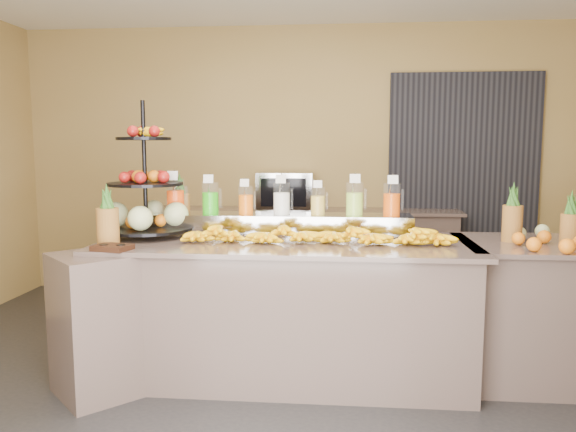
# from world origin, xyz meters

# --- Properties ---
(ground) EXTENTS (6.00, 6.00, 0.00)m
(ground) POSITION_xyz_m (0.00, 0.00, 0.00)
(ground) COLOR black
(ground) RESTS_ON ground
(room_envelope) EXTENTS (6.04, 5.02, 2.82)m
(room_envelope) POSITION_xyz_m (0.19, 0.79, 1.88)
(room_envelope) COLOR olive
(room_envelope) RESTS_ON ground
(buffet_counter) EXTENTS (2.75, 1.25, 0.93)m
(buffet_counter) POSITION_xyz_m (-0.12, 0.26, 0.47)
(buffet_counter) COLOR gray
(buffet_counter) RESTS_ON ground
(right_counter) EXTENTS (1.08, 0.88, 0.93)m
(right_counter) POSITION_xyz_m (1.70, 0.40, 0.47)
(right_counter) COLOR gray
(right_counter) RESTS_ON ground
(back_ledge) EXTENTS (3.10, 0.55, 0.93)m
(back_ledge) POSITION_xyz_m (0.00, 2.25, 0.47)
(back_ledge) COLOR gray
(back_ledge) RESTS_ON ground
(pitcher_tray) EXTENTS (1.85, 0.30, 0.15)m
(pitcher_tray) POSITION_xyz_m (-0.06, 0.58, 1.01)
(pitcher_tray) COLOR gray
(pitcher_tray) RESTS_ON buffet_counter
(juice_pitcher_orange_a) EXTENTS (0.13, 0.14, 0.32)m
(juice_pitcher_orange_a) POSITION_xyz_m (-0.84, 0.58, 1.19)
(juice_pitcher_orange_a) COLOR silver
(juice_pitcher_orange_a) RESTS_ON pitcher_tray
(juice_pitcher_green) EXTENTS (0.12, 0.13, 0.29)m
(juice_pitcher_green) POSITION_xyz_m (-0.58, 0.58, 1.18)
(juice_pitcher_green) COLOR silver
(juice_pitcher_green) RESTS_ON pitcher_tray
(juice_pitcher_orange_b) EXTENTS (0.11, 0.11, 0.26)m
(juice_pitcher_orange_b) POSITION_xyz_m (-0.32, 0.58, 1.17)
(juice_pitcher_orange_b) COLOR silver
(juice_pitcher_orange_b) RESTS_ON pitcher_tray
(juice_pitcher_milk) EXTENTS (0.12, 0.13, 0.30)m
(juice_pitcher_milk) POSITION_xyz_m (-0.06, 0.58, 1.18)
(juice_pitcher_milk) COLOR silver
(juice_pitcher_milk) RESTS_ON pitcher_tray
(juice_pitcher_lemon) EXTENTS (0.11, 0.11, 0.26)m
(juice_pitcher_lemon) POSITION_xyz_m (0.20, 0.58, 1.17)
(juice_pitcher_lemon) COLOR silver
(juice_pitcher_lemon) RESTS_ON pitcher_tray
(juice_pitcher_lime) EXTENTS (0.13, 0.13, 0.30)m
(juice_pitcher_lime) POSITION_xyz_m (0.46, 0.58, 1.18)
(juice_pitcher_lime) COLOR silver
(juice_pitcher_lime) RESTS_ON pitcher_tray
(juice_pitcher_orange_c) EXTENTS (0.12, 0.13, 0.30)m
(juice_pitcher_orange_c) POSITION_xyz_m (0.72, 0.58, 1.18)
(juice_pitcher_orange_c) COLOR silver
(juice_pitcher_orange_c) RESTS_ON pitcher_tray
(banana_heap) EXTENTS (1.85, 0.17, 0.15)m
(banana_heap) POSITION_xyz_m (0.21, 0.27, 0.99)
(banana_heap) COLOR #FBB60C
(banana_heap) RESTS_ON buffet_counter
(fruit_stand) EXTENTS (0.71, 0.71, 0.95)m
(fruit_stand) POSITION_xyz_m (-0.97, 0.44, 1.17)
(fruit_stand) COLOR black
(fruit_stand) RESTS_ON buffet_counter
(condiment_caddy) EXTENTS (0.25, 0.21, 0.03)m
(condiment_caddy) POSITION_xyz_m (-1.04, -0.12, 0.95)
(condiment_caddy) COLOR black
(condiment_caddy) RESTS_ON buffet_counter
(pineapple_left_a) EXTENTS (0.14, 0.14, 0.40)m
(pineapple_left_a) POSITION_xyz_m (-1.13, 0.03, 1.08)
(pineapple_left_a) COLOR brown
(pineapple_left_a) RESTS_ON buffet_counter
(pineapple_left_b) EXTENTS (0.15, 0.15, 0.44)m
(pineapple_left_b) POSITION_xyz_m (-0.85, 0.70, 1.10)
(pineapple_left_b) COLOR brown
(pineapple_left_b) RESTS_ON buffet_counter
(right_fruit_pile) EXTENTS (0.46, 0.44, 0.24)m
(right_fruit_pile) POSITION_xyz_m (1.65, 0.28, 1.01)
(right_fruit_pile) COLOR brown
(right_fruit_pile) RESTS_ON right_counter
(oven_warmer) EXTENTS (0.56, 0.39, 0.37)m
(oven_warmer) POSITION_xyz_m (-0.20, 2.25, 1.12)
(oven_warmer) COLOR gray
(oven_warmer) RESTS_ON back_ledge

